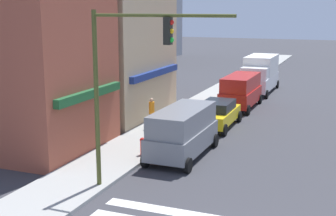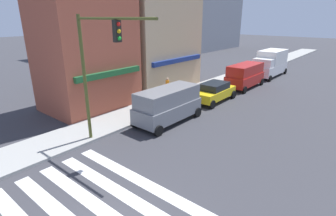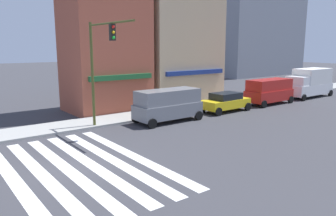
# 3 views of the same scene
# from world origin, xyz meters

# --- Properties ---
(sidewalk_left) EXTENTS (120.00, 3.00, 0.15)m
(sidewalk_left) POSITION_xyz_m (0.00, 7.50, 0.07)
(sidewalk_left) COLOR #9E9E99
(sidewalk_left) RESTS_ON ground_plane
(storefront_row) EXTENTS (15.12, 5.30, 14.63)m
(storefront_row) POSITION_xyz_m (11.50, 11.50, 6.92)
(storefront_row) COLOR #9E4C38
(storefront_row) RESTS_ON ground_plane
(traffic_signal) EXTENTS (0.32, 5.41, 6.91)m
(traffic_signal) POSITION_xyz_m (3.77, 5.20, 4.72)
(traffic_signal) COLOR #474C1E
(traffic_signal) RESTS_ON ground_plane
(van_grey) EXTENTS (5.01, 2.22, 2.34)m
(van_grey) POSITION_xyz_m (8.74, 4.70, 1.29)
(van_grey) COLOR slate
(van_grey) RESTS_ON ground_plane
(sedan_yellow) EXTENTS (4.42, 2.02, 1.59)m
(sedan_yellow) POSITION_xyz_m (14.82, 4.70, 0.84)
(sedan_yellow) COLOR yellow
(sedan_yellow) RESTS_ON ground_plane
(van_red) EXTENTS (5.02, 2.22, 2.34)m
(van_red) POSITION_xyz_m (20.78, 4.70, 1.29)
(van_red) COLOR #B21E19
(van_red) RESTS_ON ground_plane
(box_truck_white) EXTENTS (6.21, 2.42, 3.04)m
(box_truck_white) POSITION_xyz_m (27.78, 4.70, 1.59)
(box_truck_white) COLOR white
(box_truck_white) RESTS_ON ground_plane
(pedestrian_orange_vest) EXTENTS (0.32, 0.32, 1.77)m
(pedestrian_orange_vest) POSITION_xyz_m (12.64, 8.02, 1.07)
(pedestrian_orange_vest) COLOR #23232D
(pedestrian_orange_vest) RESTS_ON sidewalk_left
(fire_hydrant) EXTENTS (0.24, 0.24, 0.84)m
(fire_hydrant) POSITION_xyz_m (7.84, 6.40, 0.61)
(fire_hydrant) COLOR red
(fire_hydrant) RESTS_ON sidewalk_left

